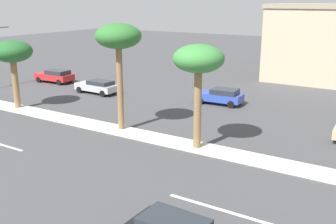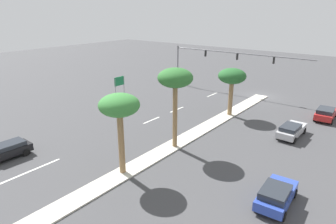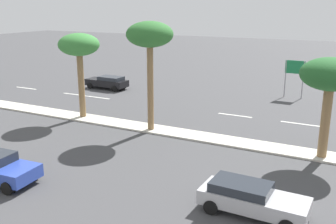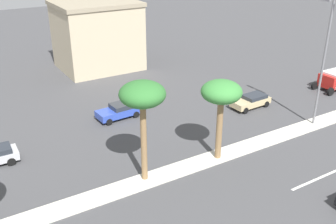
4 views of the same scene
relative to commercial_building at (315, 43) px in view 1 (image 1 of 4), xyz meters
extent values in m
plane|color=#424244|center=(26.74, -0.13, -4.34)|extent=(160.00, 160.00, 0.00)
cube|color=silver|center=(32.97, -11.37, -4.34)|extent=(0.20, 2.80, 0.01)
cube|color=silver|center=(32.97, 2.28, -4.34)|extent=(0.20, 2.80, 0.01)
cube|color=silver|center=(32.97, 5.06, -4.34)|extent=(0.20, 2.80, 0.01)
cube|color=tan|center=(0.00, 0.00, -0.27)|extent=(8.46, 9.81, 8.16)
cube|color=gray|center=(0.00, 0.00, 4.06)|extent=(8.76, 10.11, 0.50)
cylinder|color=olive|center=(26.56, -18.59, -2.11)|extent=(0.53, 0.53, 4.23)
ellipsoid|color=#235B28|center=(26.56, -18.59, 0.59)|extent=(3.31, 3.31, 1.82)
cylinder|color=olive|center=(26.48, -7.29, -1.21)|extent=(0.43, 0.43, 6.03)
ellipsoid|color=#2D6B2D|center=(26.48, -7.29, 2.36)|extent=(3.15, 3.15, 1.73)
cylinder|color=olive|center=(26.88, -0.94, -1.70)|extent=(0.48, 0.48, 5.05)
ellipsoid|color=#387F38|center=(26.88, -0.94, 1.36)|extent=(3.09, 3.09, 1.70)
cube|color=red|center=(17.01, -24.49, -3.68)|extent=(2.07, 4.55, 0.68)
cube|color=#262B33|center=(16.98, -23.94, -3.12)|extent=(1.80, 2.53, 0.45)
cylinder|color=black|center=(17.97, -26.02, -4.02)|extent=(0.25, 0.65, 0.64)
cylinder|color=black|center=(16.19, -26.10, -4.02)|extent=(0.25, 0.65, 0.64)
cylinder|color=black|center=(17.83, -22.89, -4.02)|extent=(0.25, 0.65, 0.64)
cylinder|color=black|center=(16.05, -22.97, -4.02)|extent=(0.25, 0.65, 0.64)
cube|color=#B2B2B7|center=(18.60, -16.73, -3.70)|extent=(1.82, 4.54, 0.64)
cube|color=#262B33|center=(18.61, -16.17, -3.19)|extent=(1.60, 2.51, 0.39)
cylinder|color=black|center=(19.37, -18.32, -4.02)|extent=(0.24, 0.65, 0.64)
cylinder|color=black|center=(17.75, -18.28, -4.02)|extent=(0.24, 0.65, 0.64)
cylinder|color=black|center=(19.45, -15.18, -4.02)|extent=(0.24, 0.65, 0.64)
cylinder|color=black|center=(17.83, -15.14, -4.02)|extent=(0.24, 0.65, 0.64)
cube|color=#2D47AD|center=(15.91, -4.53, -3.70)|extent=(2.09, 4.27, 0.65)
cube|color=#262B33|center=(15.87, -4.01, -3.14)|extent=(1.79, 2.39, 0.46)
cylinder|color=black|center=(16.87, -5.93, -4.02)|extent=(0.26, 0.65, 0.64)
cylinder|color=black|center=(15.13, -6.04, -4.02)|extent=(0.26, 0.65, 0.64)
cylinder|color=black|center=(16.69, -3.03, -4.02)|extent=(0.26, 0.65, 0.64)
cylinder|color=black|center=(14.95, -3.13, -4.02)|extent=(0.26, 0.65, 0.64)
cube|color=#262B33|center=(36.66, 3.29, -3.17)|extent=(1.60, 2.54, 0.37)
camera|label=1|loc=(47.61, 9.88, 4.70)|focal=42.23mm
camera|label=2|loc=(11.10, 13.29, 8.04)|focal=31.93mm
camera|label=3|loc=(3.94, -20.22, 4.23)|focal=41.38mm
camera|label=4|loc=(47.72, -18.20, 11.90)|focal=41.71mm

